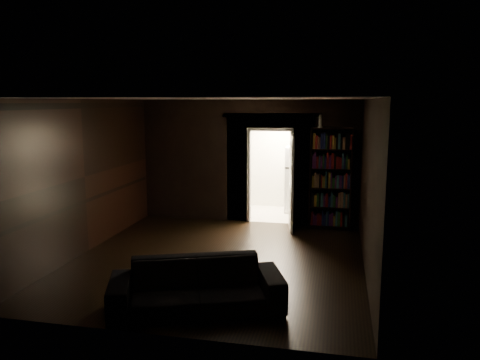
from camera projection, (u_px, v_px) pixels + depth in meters
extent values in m
plane|color=black|center=(218.00, 260.00, 8.23)|extent=(5.50, 5.50, 0.00)
cube|color=black|center=(197.00, 160.00, 10.95)|extent=(2.55, 0.10, 2.80)
cube|color=black|center=(325.00, 163.00, 10.34)|extent=(1.55, 0.10, 2.80)
cube|color=black|center=(271.00, 115.00, 10.42)|extent=(0.90, 0.10, 0.70)
cube|color=black|center=(85.00, 177.00, 8.51)|extent=(0.02, 5.50, 2.80)
cube|color=black|center=(368.00, 187.00, 7.48)|extent=(0.02, 5.50, 2.80)
cube|color=black|center=(156.00, 221.00, 5.35)|extent=(5.00, 0.02, 2.80)
cube|color=beige|center=(217.00, 99.00, 7.77)|extent=(5.00, 5.50, 0.02)
cube|color=white|center=(270.00, 178.00, 10.60)|extent=(1.04, 0.06, 2.17)
cube|color=beige|center=(275.00, 215.00, 11.66)|extent=(2.20, 1.80, 0.10)
cube|color=beige|center=(280.00, 161.00, 12.27)|extent=(2.20, 0.10, 2.40)
cube|color=beige|center=(233.00, 165.00, 11.66)|extent=(0.10, 1.60, 2.40)
cube|color=beige|center=(319.00, 167.00, 11.23)|extent=(0.10, 1.60, 2.40)
cube|color=beige|center=(276.00, 114.00, 11.24)|extent=(2.20, 1.80, 0.10)
cube|color=#D27174|center=(280.00, 122.00, 12.04)|extent=(2.00, 0.04, 0.26)
imported|color=black|center=(197.00, 278.00, 6.20)|extent=(2.48, 1.73, 0.88)
cube|color=black|center=(330.00, 179.00, 10.12)|extent=(0.93, 0.43, 2.20)
cube|color=silver|center=(301.00, 179.00, 11.75)|extent=(0.93, 0.90, 1.65)
cube|color=white|center=(291.00, 183.00, 10.07)|extent=(0.18, 0.85, 2.05)
cube|color=white|center=(320.00, 121.00, 9.90)|extent=(0.11, 0.11, 0.29)
cube|color=black|center=(303.00, 142.00, 11.53)|extent=(0.60, 0.11, 0.24)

